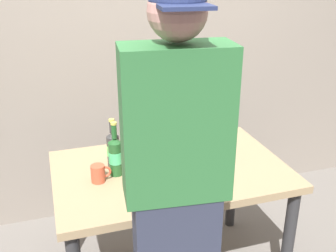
# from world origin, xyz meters

# --- Properties ---
(desk) EXTENTS (1.26, 0.81, 0.74)m
(desk) POSITION_xyz_m (0.00, 0.00, 0.64)
(desk) COLOR #9E8460
(desk) RESTS_ON ground
(laptop) EXTENTS (0.33, 0.31, 0.22)m
(laptop) POSITION_xyz_m (0.19, 0.14, 0.80)
(laptop) COLOR #383D4C
(laptop) RESTS_ON desk
(beer_bottle_brown) EXTENTS (0.07, 0.07, 0.30)m
(beer_bottle_brown) POSITION_xyz_m (-0.30, 0.02, 0.86)
(beer_bottle_brown) COLOR #1E5123
(beer_bottle_brown) RESTS_ON desk
(beer_bottle_green) EXTENTS (0.07, 0.07, 0.28)m
(beer_bottle_green) POSITION_xyz_m (-0.18, 0.04, 0.85)
(beer_bottle_green) COLOR #472B14
(beer_bottle_green) RESTS_ON desk
(beer_bottle_dark) EXTENTS (0.07, 0.07, 0.28)m
(beer_bottle_dark) POSITION_xyz_m (-0.29, 0.11, 0.85)
(beer_bottle_dark) COLOR #333333
(beer_bottle_dark) RESTS_ON desk
(beer_bottle_amber) EXTENTS (0.07, 0.07, 0.32)m
(beer_bottle_amber) POSITION_xyz_m (-0.11, 0.18, 0.87)
(beer_bottle_amber) COLOR brown
(beer_bottle_amber) RESTS_ON desk
(person_figure) EXTENTS (0.41, 0.29, 1.78)m
(person_figure) POSITION_xyz_m (-0.17, -0.60, 0.92)
(person_figure) COLOR #2D3347
(person_figure) RESTS_ON ground
(coffee_mug) EXTENTS (0.11, 0.07, 0.09)m
(coffee_mug) POSITION_xyz_m (-0.40, -0.03, 0.79)
(coffee_mug) COLOR #BF4C33
(coffee_mug) RESTS_ON desk
(back_wall) EXTENTS (6.00, 0.10, 2.60)m
(back_wall) POSITION_xyz_m (0.00, 0.89, 1.30)
(back_wall) COLOR gray
(back_wall) RESTS_ON ground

